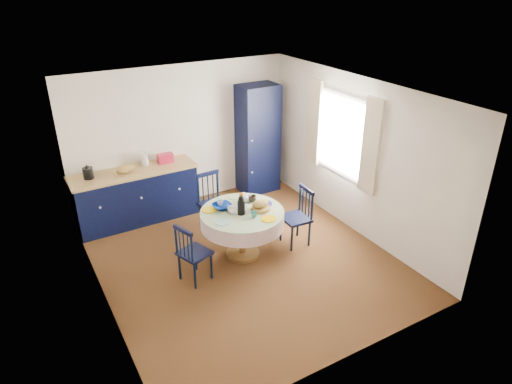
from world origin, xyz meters
TOP-DOWN VIEW (x-y plane):
  - floor at (0.00, 0.00)m, footprint 4.50×4.50m
  - ceiling at (0.00, 0.00)m, footprint 4.50×4.50m
  - wall_back at (0.00, 2.25)m, footprint 4.00×0.02m
  - wall_left at (-2.00, 0.00)m, footprint 0.02×4.50m
  - wall_right at (2.00, 0.00)m, footprint 0.02×4.50m
  - window at (1.95, 0.30)m, footprint 0.10×1.74m
  - kitchen_counter at (-0.99, 1.96)m, footprint 2.07×0.66m
  - pantry_cabinet at (1.40, 2.00)m, footprint 0.73×0.53m
  - dining_table at (0.05, 0.12)m, footprint 1.22×1.22m
  - chair_left at (-0.84, -0.10)m, footprint 0.48×0.49m
  - chair_far at (-0.00, 1.03)m, footprint 0.46×0.44m
  - chair_right at (0.95, -0.00)m, footprint 0.41×0.43m
  - mug_a at (-0.10, 0.15)m, footprint 0.13×0.13m
  - mug_b at (0.11, -0.11)m, footprint 0.09×0.09m
  - mug_c at (0.33, 0.32)m, footprint 0.12×0.12m
  - mug_d at (-0.15, 0.44)m, footprint 0.10×0.10m
  - cobalt_bowl at (-0.16, 0.35)m, footprint 0.28×0.28m

SIDE VIEW (x-z plane):
  - floor at x=0.00m, z-range 0.00..0.00m
  - chair_left at x=-0.84m, z-range 0.01..0.89m
  - chair_right at x=0.95m, z-range 0.01..0.93m
  - kitchen_counter at x=-0.99m, z-range -0.11..1.05m
  - chair_far at x=0.00m, z-range 0.01..0.98m
  - dining_table at x=0.05m, z-range 0.11..1.13m
  - cobalt_bowl at x=-0.16m, z-range 0.74..0.81m
  - mug_b at x=0.11m, z-range 0.74..0.82m
  - mug_d at x=-0.15m, z-range 0.74..0.84m
  - mug_c at x=0.33m, z-range 0.74..0.84m
  - mug_a at x=-0.10m, z-range 0.74..0.84m
  - pantry_cabinet at x=1.40m, z-range 0.00..2.05m
  - wall_back at x=0.00m, z-range 0.00..2.50m
  - wall_left at x=-2.00m, z-range 0.00..2.50m
  - wall_right at x=2.00m, z-range 0.00..2.50m
  - window at x=1.95m, z-range 0.80..2.25m
  - ceiling at x=0.00m, z-range 2.50..2.50m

